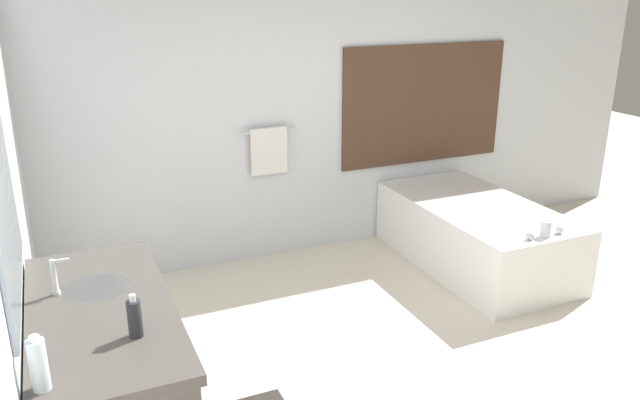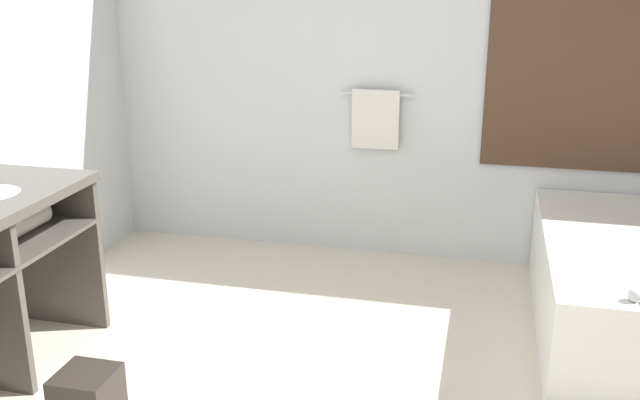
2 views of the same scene
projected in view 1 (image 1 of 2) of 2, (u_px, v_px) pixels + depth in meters
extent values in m
plane|color=beige|center=(435.00, 380.00, 3.85)|extent=(16.00, 16.00, 0.00)
cube|color=silver|center=(298.00, 103.00, 5.34)|extent=(7.40, 0.06, 2.70)
cube|color=#4C3323|center=(425.00, 104.00, 5.81)|extent=(1.70, 0.02, 1.10)
cylinder|color=silver|center=(268.00, 131.00, 5.23)|extent=(0.50, 0.02, 0.02)
cube|color=silver|center=(269.00, 151.00, 5.27)|extent=(0.32, 0.04, 0.40)
cube|color=#4C4742|center=(101.00, 312.00, 2.85)|extent=(0.64, 1.42, 0.05)
cube|color=#4C4742|center=(107.00, 358.00, 2.93)|extent=(0.60, 1.35, 0.02)
cylinder|color=white|center=(97.00, 300.00, 3.05)|extent=(0.32, 0.32, 0.13)
cube|color=#4C4742|center=(112.00, 396.00, 3.01)|extent=(0.58, 0.04, 0.87)
cube|color=#4C4742|center=(98.00, 328.00, 3.60)|extent=(0.58, 0.04, 0.87)
cylinder|color=silver|center=(126.00, 384.00, 2.62)|extent=(0.13, 0.39, 0.13)
cylinder|color=silver|center=(107.00, 308.00, 3.24)|extent=(0.13, 0.39, 0.13)
cylinder|color=silver|center=(57.00, 292.00, 2.96)|extent=(0.04, 0.04, 0.02)
cylinder|color=silver|center=(54.00, 275.00, 2.93)|extent=(0.02, 0.02, 0.16)
cube|color=silver|center=(61.00, 260.00, 2.92)|extent=(0.07, 0.01, 0.01)
cube|color=white|center=(475.00, 234.00, 5.36)|extent=(0.94, 1.78, 0.56)
ellipsoid|color=white|center=(476.00, 220.00, 5.32)|extent=(0.68, 1.28, 0.30)
cube|color=silver|center=(545.00, 229.00, 4.57)|extent=(0.04, 0.07, 0.12)
sphere|color=silver|center=(530.00, 236.00, 4.53)|extent=(0.06, 0.06, 0.06)
sphere|color=silver|center=(560.00, 230.00, 4.63)|extent=(0.06, 0.06, 0.06)
cylinder|color=white|center=(39.00, 365.00, 2.24)|extent=(0.07, 0.07, 0.20)
cylinder|color=white|center=(34.00, 338.00, 2.20)|extent=(0.04, 0.04, 0.02)
cylinder|color=#28282D|center=(135.00, 319.00, 2.59)|extent=(0.06, 0.06, 0.16)
cylinder|color=silver|center=(132.00, 298.00, 2.56)|extent=(0.03, 0.03, 0.03)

